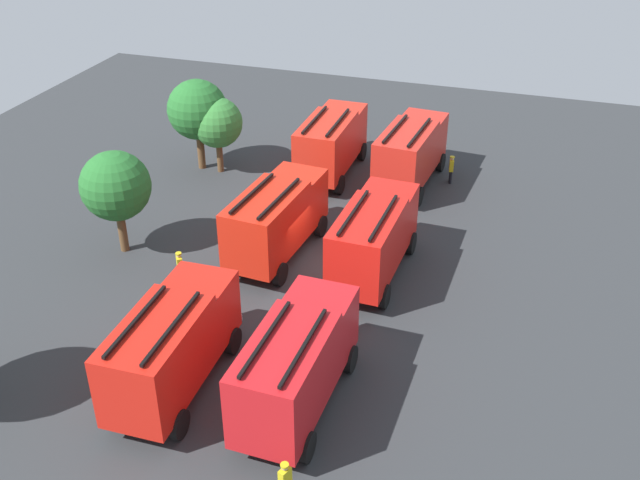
{
  "coord_description": "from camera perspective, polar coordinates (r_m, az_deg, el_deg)",
  "views": [
    {
      "loc": [
        -28.95,
        -9.41,
        19.33
      ],
      "look_at": [
        0.0,
        0.0,
        1.4
      ],
      "focal_mm": 41.73,
      "sensor_mm": 36.0,
      "label": 1
    }
  ],
  "objects": [
    {
      "name": "firefighter_2",
      "position": [
        32.85,
        -11.41,
        -4.31
      ],
      "size": [
        0.27,
        0.42,
        1.64
      ],
      "rotation": [
        0.0,
        0.0,
        0.01
      ],
      "color": "black",
      "rests_on": "ground"
    },
    {
      "name": "traffic_cone_0",
      "position": [
        31.96,
        -1.72,
        -6.02
      ],
      "size": [
        0.44,
        0.44,
        0.63
      ],
      "primitive_type": "cone",
      "color": "#F2600C",
      "rests_on": "ground"
    },
    {
      "name": "firefighter_3",
      "position": [
        34.71,
        -10.69,
        -2.04
      ],
      "size": [
        0.48,
        0.44,
        1.72
      ],
      "rotation": [
        0.0,
        0.0,
        5.34
      ],
      "color": "black",
      "rests_on": "ground"
    },
    {
      "name": "ground_plane",
      "position": [
        36.06,
        -0.0,
        -1.92
      ],
      "size": [
        56.3,
        56.3,
        0.0
      ],
      "primitive_type": "plane",
      "color": "#2D3033"
    },
    {
      "name": "tree_1",
      "position": [
        36.87,
        -15.41,
        4.0
      ],
      "size": [
        3.4,
        3.4,
        5.28
      ],
      "color": "brown",
      "rests_on": "ground"
    },
    {
      "name": "fire_truck_0",
      "position": [
        26.84,
        -1.81,
        -9.31
      ],
      "size": [
        7.26,
        2.9,
        3.88
      ],
      "rotation": [
        0.0,
        0.0,
        -0.02
      ],
      "color": "red",
      "rests_on": "ground"
    },
    {
      "name": "firefighter_0",
      "position": [
        48.78,
        -0.31,
        8.38
      ],
      "size": [
        0.3,
        0.45,
        1.72
      ],
      "rotation": [
        0.0,
        0.0,
        6.13
      ],
      "color": "black",
      "rests_on": "ground"
    },
    {
      "name": "fire_truck_3",
      "position": [
        28.17,
        -11.26,
        -7.78
      ],
      "size": [
        7.25,
        2.87,
        3.88
      ],
      "rotation": [
        0.0,
        0.0,
        0.02
      ],
      "color": "red",
      "rests_on": "ground"
    },
    {
      "name": "tree_3",
      "position": [
        45.05,
        -9.38,
        9.81
      ],
      "size": [
        3.57,
        3.57,
        5.53
      ],
      "color": "brown",
      "rests_on": "ground"
    },
    {
      "name": "fire_truck_4",
      "position": [
        35.8,
        -3.36,
        1.76
      ],
      "size": [
        7.37,
        3.22,
        3.88
      ],
      "rotation": [
        0.0,
        0.0,
        -0.08
      ],
      "color": "red",
      "rests_on": "ground"
    },
    {
      "name": "tree_2",
      "position": [
        44.61,
        -7.88,
        8.89
      ],
      "size": [
        2.98,
        2.98,
        4.62
      ],
      "color": "brown",
      "rests_on": "ground"
    },
    {
      "name": "firefighter_1",
      "position": [
        44.25,
        10.03,
        5.45
      ],
      "size": [
        0.46,
        0.31,
        1.68
      ],
      "rotation": [
        0.0,
        0.0,
        1.76
      ],
      "color": "black",
      "rests_on": "ground"
    },
    {
      "name": "fire_truck_2",
      "position": [
        43.12,
        6.97,
        6.79
      ],
      "size": [
        7.37,
        3.22,
        3.88
      ],
      "rotation": [
        0.0,
        0.0,
        -0.08
      ],
      "color": "red",
      "rests_on": "ground"
    },
    {
      "name": "fire_truck_1",
      "position": [
        34.23,
        4.14,
        0.29
      ],
      "size": [
        7.28,
        2.95,
        3.88
      ],
      "rotation": [
        0.0,
        0.0,
        -0.03
      ],
      "color": "red",
      "rests_on": "ground"
    },
    {
      "name": "fire_truck_5",
      "position": [
        44.12,
        0.87,
        7.58
      ],
      "size": [
        7.21,
        2.77,
        3.88
      ],
      "rotation": [
        0.0,
        0.0,
        0.0
      ],
      "color": "red",
      "rests_on": "ground"
    }
  ]
}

